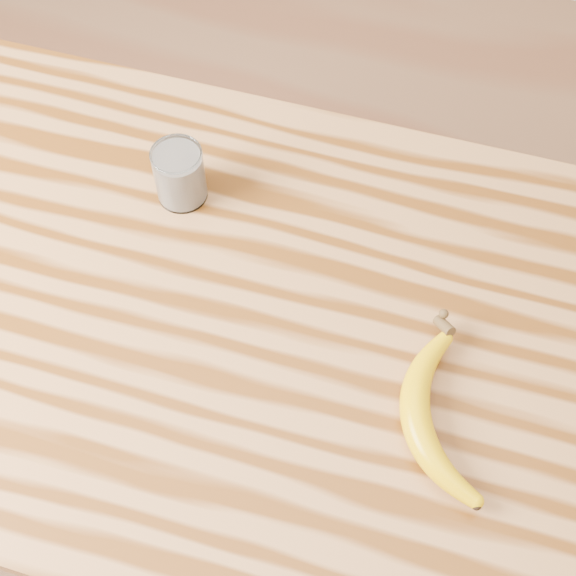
# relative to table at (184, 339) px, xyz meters

# --- Properties ---
(room) EXTENTS (4.04, 4.04, 2.70)m
(room) POSITION_rel_table_xyz_m (0.00, 0.00, 0.58)
(room) COLOR brown
(room) RESTS_ON ground
(table) EXTENTS (1.20, 0.80, 0.90)m
(table) POSITION_rel_table_xyz_m (0.00, 0.00, 0.00)
(table) COLOR #A36E3C
(table) RESTS_ON ground
(smoothie_glass) EXTENTS (0.07, 0.07, 0.09)m
(smoothie_glass) POSITION_rel_table_xyz_m (-0.05, 0.17, 0.18)
(smoothie_glass) COLOR white
(smoothie_glass) RESTS_ON table
(banana) EXTENTS (0.22, 0.35, 0.04)m
(banana) POSITION_rel_table_xyz_m (0.36, -0.09, 0.15)
(banana) COLOR #E3AF02
(banana) RESTS_ON table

